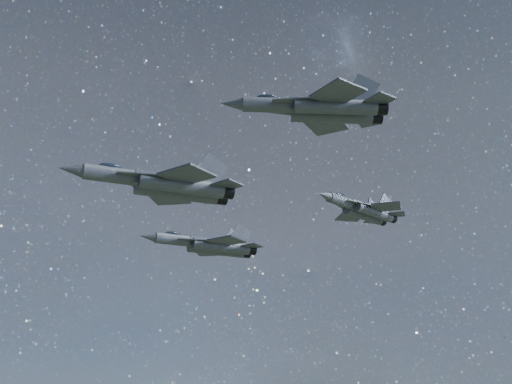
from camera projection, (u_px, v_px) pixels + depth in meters
name	position (u px, v px, depth m)	size (l,w,h in m)	color
jet_lead	(166.00, 184.00, 66.94)	(19.99, 14.20, 5.08)	#3A3F48
jet_left	(210.00, 245.00, 82.45)	(17.13, 12.04, 4.33)	#3A3F48
jet_right	(320.00, 109.00, 53.57)	(15.51, 10.48, 3.91)	#3A3F48
jet_slot	(363.00, 210.00, 79.72)	(15.11, 9.97, 3.87)	#3A3F48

